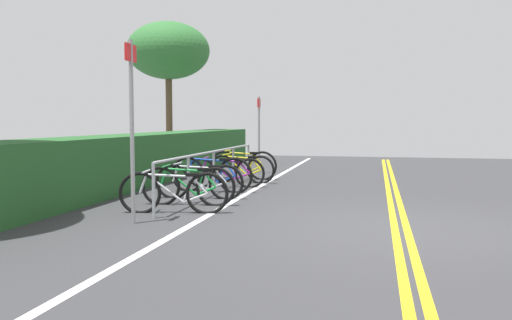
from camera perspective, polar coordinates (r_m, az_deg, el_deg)
name	(u,v)px	position (r m, az deg, el deg)	size (l,w,h in m)	color
ground_plane	(401,231)	(7.53, 15.24, -7.31)	(29.05, 11.92, 0.05)	#353538
centre_line_yellow_inner	(407,229)	(7.53, 15.85, -7.11)	(26.14, 0.10, 0.00)	gold
centre_line_yellow_outer	(395,228)	(7.52, 14.63, -7.10)	(26.14, 0.10, 0.00)	gold
bike_lane_stripe_white	(200,220)	(7.93, -6.03, -6.40)	(26.14, 0.12, 0.00)	white
bike_rack	(214,161)	(10.90, -4.55, -0.12)	(6.09, 0.05, 0.86)	#9EA0A5
bicycle_0	(174,192)	(8.53, -8.82, -3.45)	(0.49, 1.74, 0.71)	black
bicycle_1	(188,186)	(9.29, -7.27, -2.76)	(0.46, 1.67, 0.72)	black
bicycle_2	(199,181)	(10.06, -6.09, -2.28)	(0.46, 1.71, 0.70)	black
bicycle_3	(211,174)	(10.98, -4.81, -1.54)	(0.46, 1.78, 0.77)	black
bicycle_4	(226,172)	(11.74, -3.27, -1.34)	(0.46, 1.75, 0.69)	black
bicycle_5	(242,169)	(12.56, -1.55, -0.95)	(0.46, 1.64, 0.70)	black
bicycle_6	(243,165)	(13.30, -1.38, -0.54)	(0.46, 1.73, 0.76)	black
sign_post_near	(132,115)	(7.69, -13.17, 4.66)	(0.36, 0.06, 2.59)	gray
sign_post_far	(259,127)	(14.74, 0.32, 3.56)	(0.36, 0.06, 2.13)	gray
hedge_backdrop	(145,158)	(13.09, -11.76, 0.25)	(15.04, 1.25, 1.14)	#235626
tree_mid	(168,51)	(18.99, -9.36, 11.42)	(2.85, 2.85, 4.85)	brown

